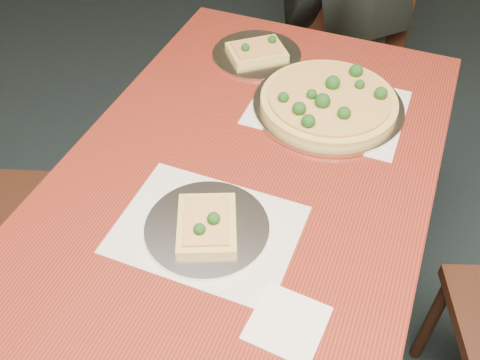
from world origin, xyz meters
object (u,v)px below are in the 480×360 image
at_px(slice_plate_near, 207,226).
at_px(dining_table, 240,205).
at_px(chair_far, 350,41).
at_px(slice_plate_far, 257,53).
at_px(pizza_pan, 329,101).

bearing_deg(slice_plate_near, dining_table, 86.44).
relative_size(chair_far, slice_plate_far, 3.25).
bearing_deg(pizza_pan, chair_far, 96.49).
bearing_deg(pizza_pan, slice_plate_far, 147.98).
height_order(dining_table, slice_plate_far, slice_plate_far).
bearing_deg(slice_plate_far, dining_table, -73.71).
relative_size(dining_table, slice_plate_far, 5.36).
bearing_deg(slice_plate_near, chair_far, 87.82).
bearing_deg(slice_plate_far, slice_plate_near, -78.39).
bearing_deg(slice_plate_far, chair_far, 71.76).
height_order(dining_table, slice_plate_near, slice_plate_near).
relative_size(pizza_pan, slice_plate_far, 1.51).
relative_size(dining_table, slice_plate_near, 5.36).
relative_size(dining_table, chair_far, 1.65).
bearing_deg(pizza_pan, dining_table, -109.38).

